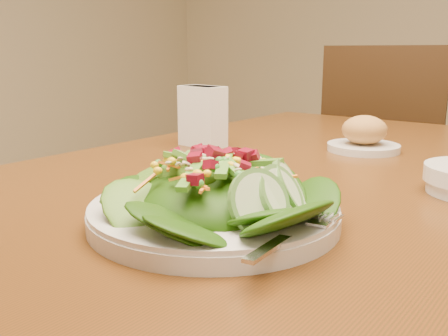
{
  "coord_description": "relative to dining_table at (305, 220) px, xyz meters",
  "views": [
    {
      "loc": [
        0.41,
        -0.78,
        0.95
      ],
      "look_at": [
        0.05,
        -0.31,
        0.81
      ],
      "focal_mm": 40.0,
      "sensor_mm": 36.0,
      "label": 1
    }
  ],
  "objects": [
    {
      "name": "bread_plate",
      "position": [
        0.02,
        0.2,
        0.13
      ],
      "size": [
        0.15,
        0.15,
        0.07
      ],
      "color": "silver",
      "rests_on": "dining_table"
    },
    {
      "name": "napkin_holder",
      "position": [
        -0.28,
        0.04,
        0.17
      ],
      "size": [
        0.1,
        0.06,
        0.13
      ],
      "rotation": [
        0.0,
        0.0,
        -0.1
      ],
      "color": "white",
      "rests_on": "dining_table"
    },
    {
      "name": "chair_far",
      "position": [
        -0.24,
        1.09,
        -0.13
      ],
      "size": [
        0.5,
        0.51,
        0.97
      ],
      "rotation": [
        0.0,
        0.0,
        3.28
      ],
      "color": "black",
      "rests_on": "ground_plane"
    },
    {
      "name": "dining_table",
      "position": [
        0.0,
        0.0,
        0.0
      ],
      "size": [
        0.9,
        1.4,
        0.75
      ],
      "color": "#54290D",
      "rests_on": "ground_plane"
    },
    {
      "name": "salad_plate",
      "position": [
        0.06,
        -0.33,
        0.13
      ],
      "size": [
        0.3,
        0.3,
        0.09
      ],
      "rotation": [
        0.0,
        0.0,
        0.2
      ],
      "color": "silver",
      "rests_on": "dining_table"
    }
  ]
}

